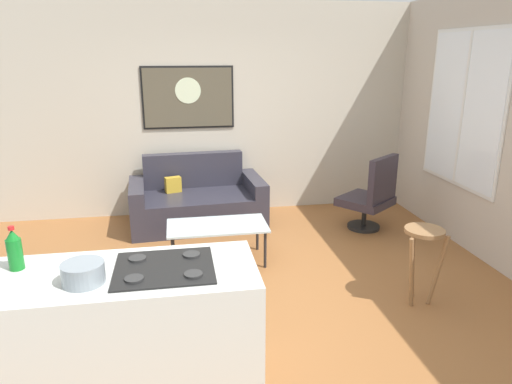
% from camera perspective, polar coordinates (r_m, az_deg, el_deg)
% --- Properties ---
extents(ground, '(6.40, 6.40, 0.04)m').
position_cam_1_polar(ground, '(4.48, -0.98, -12.35)').
color(ground, '#955D31').
extents(back_wall, '(6.40, 0.05, 2.80)m').
position_cam_1_polar(back_wall, '(6.36, -4.47, 9.90)').
color(back_wall, beige).
rests_on(back_wall, ground).
extents(right_wall, '(0.05, 6.40, 2.80)m').
position_cam_1_polar(right_wall, '(5.32, 27.77, 6.66)').
color(right_wall, '#C1B3A2').
rests_on(right_wall, ground).
extents(couch, '(1.73, 1.03, 0.87)m').
position_cam_1_polar(couch, '(6.09, -7.23, -1.30)').
color(couch, '#2D2C37').
rests_on(couch, ground).
extents(coffee_table, '(1.04, 0.55, 0.42)m').
position_cam_1_polar(coffee_table, '(4.93, -4.76, -4.38)').
color(coffee_table, silver).
rests_on(coffee_table, ground).
extents(armchair, '(0.80, 0.80, 0.96)m').
position_cam_1_polar(armchair, '(5.94, 13.97, -0.44)').
color(armchair, black).
rests_on(armchair, ground).
extents(bar_stool, '(0.39, 0.38, 0.70)m').
position_cam_1_polar(bar_stool, '(4.31, 19.77, -6.20)').
color(bar_stool, olive).
rests_on(bar_stool, ground).
extents(kitchen_counter, '(1.76, 0.70, 0.91)m').
position_cam_1_polar(kitchen_counter, '(3.19, -16.61, -16.58)').
color(kitchen_counter, silver).
rests_on(kitchen_counter, ground).
extents(soda_bottle, '(0.09, 0.09, 0.28)m').
position_cam_1_polar(soda_bottle, '(3.18, -27.46, -6.32)').
color(soda_bottle, '#147523').
rests_on(soda_bottle, kitchen_counter).
extents(mixing_bowl, '(0.24, 0.24, 0.12)m').
position_cam_1_polar(mixing_bowl, '(2.87, -20.39, -9.32)').
color(mixing_bowl, '#88949D').
rests_on(mixing_bowl, kitchen_counter).
extents(wall_painting, '(1.19, 0.03, 0.81)m').
position_cam_1_polar(wall_painting, '(6.27, -8.30, 11.38)').
color(wall_painting, black).
extents(window, '(0.03, 1.41, 1.74)m').
position_cam_1_polar(window, '(5.76, 24.07, 9.23)').
color(window, silver).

